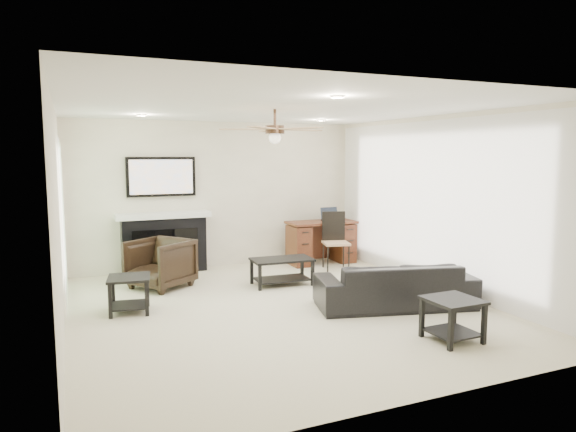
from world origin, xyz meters
name	(u,v)px	position (x,y,z in m)	size (l,w,h in m)	color
room_shell	(289,175)	(0.19, 0.08, 1.68)	(5.50, 5.54, 2.52)	beige
sofa	(395,285)	(1.39, -0.53, 0.29)	(1.99, 0.78, 0.58)	black
armchair	(160,263)	(-1.21, 1.62, 0.36)	(0.77, 0.79, 0.72)	black
coffee_table	(282,272)	(0.49, 1.07, 0.20)	(0.90, 0.50, 0.40)	black
end_table_near	(452,320)	(1.24, -1.78, 0.23)	(0.52, 0.52, 0.45)	black
end_table_left	(129,294)	(-1.76, 0.57, 0.23)	(0.50, 0.50, 0.45)	black
fireplace_unit	(164,215)	(-0.97, 2.58, 0.95)	(1.52, 0.34, 1.91)	black
desk	(321,242)	(1.74, 2.22, 0.38)	(1.22, 0.56, 0.76)	#3B140E
desk_chair	(336,241)	(1.74, 1.67, 0.48)	(0.42, 0.44, 0.97)	black
laptop	(332,214)	(1.94, 2.20, 0.88)	(0.33, 0.24, 0.23)	black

